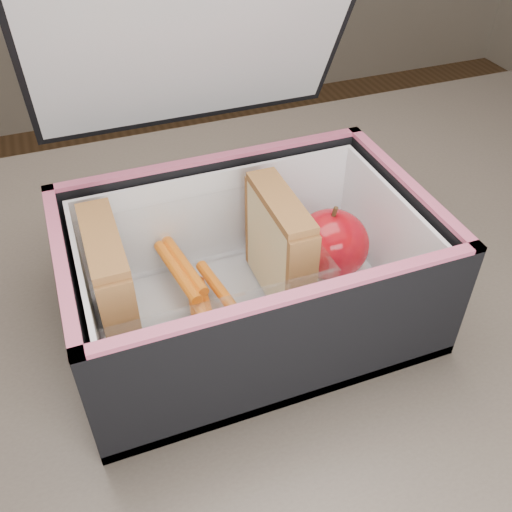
{
  "coord_description": "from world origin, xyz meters",
  "views": [
    {
      "loc": [
        -0.15,
        -0.32,
        1.13
      ],
      "look_at": [
        -0.02,
        0.03,
        0.81
      ],
      "focal_mm": 40.0,
      "sensor_mm": 36.0,
      "label": 1
    }
  ],
  "objects": [
    {
      "name": "plastic_tub",
      "position": [
        -0.07,
        0.03,
        0.8
      ],
      "size": [
        0.19,
        0.14,
        0.08
      ],
      "primitive_type": null,
      "color": "white",
      "rests_on": "lunch_bag"
    },
    {
      "name": "paper_napkin",
      "position": [
        0.06,
        0.03,
        0.77
      ],
      "size": [
        0.1,
        0.11,
        0.01
      ],
      "primitive_type": "cube",
      "rotation": [
        0.0,
        0.0,
        -0.37
      ],
      "color": "white",
      "rests_on": "lunch_bag"
    },
    {
      "name": "carrot_sticks",
      "position": [
        -0.07,
        0.03,
        0.78
      ],
      "size": [
        0.06,
        0.14,
        0.03
      ],
      "color": "#D05F13",
      "rests_on": "plastic_tub"
    },
    {
      "name": "sandwich_right",
      "position": [
        0.01,
        0.03,
        0.82
      ],
      "size": [
        0.03,
        0.09,
        0.1
      ],
      "color": "beige",
      "rests_on": "plastic_tub"
    },
    {
      "name": "kitchen_table",
      "position": [
        0.0,
        0.0,
        0.66
      ],
      "size": [
        1.2,
        0.8,
        0.75
      ],
      "color": "brown",
      "rests_on": "ground"
    },
    {
      "name": "red_apple",
      "position": [
        0.06,
        0.03,
        0.8
      ],
      "size": [
        0.09,
        0.09,
        0.07
      ],
      "rotation": [
        0.0,
        0.0,
        0.38
      ],
      "color": "maroon",
      "rests_on": "paper_napkin"
    },
    {
      "name": "sandwich_left",
      "position": [
        -0.14,
        0.03,
        0.82
      ],
      "size": [
        0.03,
        0.1,
        0.11
      ],
      "color": "beige",
      "rests_on": "plastic_tub"
    },
    {
      "name": "lunch_bag",
      "position": [
        -0.03,
        0.02,
        0.82
      ],
      "size": [
        0.3,
        0.29,
        0.29
      ],
      "color": "black",
      "rests_on": "kitchen_table"
    }
  ]
}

